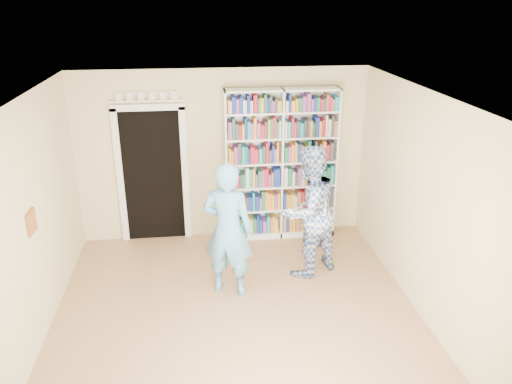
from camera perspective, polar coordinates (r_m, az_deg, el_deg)
floor at (r=6.22m, az=-1.97°, el=-14.87°), size 5.00×5.00×0.00m
ceiling at (r=5.10m, az=-2.36°, el=10.31°), size 5.00×5.00×0.00m
wall_back at (r=7.86m, az=-3.81°, el=4.18°), size 4.50×0.00×4.50m
wall_left at (r=5.81m, az=-24.91°, el=-4.40°), size 0.00×5.00×5.00m
wall_right at (r=6.13m, az=19.32°, el=-2.22°), size 0.00×5.00×5.00m
bookshelf at (r=7.85m, az=2.86°, el=3.15°), size 1.75×0.33×2.41m
doorway at (r=7.91m, az=-11.75°, el=2.57°), size 1.10×0.08×2.43m
wall_art at (r=5.95m, az=-24.28°, el=-3.13°), size 0.03×0.25×0.25m
man_blue at (r=6.39m, az=-3.22°, el=-4.33°), size 0.77×0.64×1.81m
man_plaid at (r=6.87m, az=5.98°, el=-2.23°), size 1.14×1.07×1.87m
paper_sheet at (r=6.65m, az=7.06°, el=-2.16°), size 0.22×0.03×0.31m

